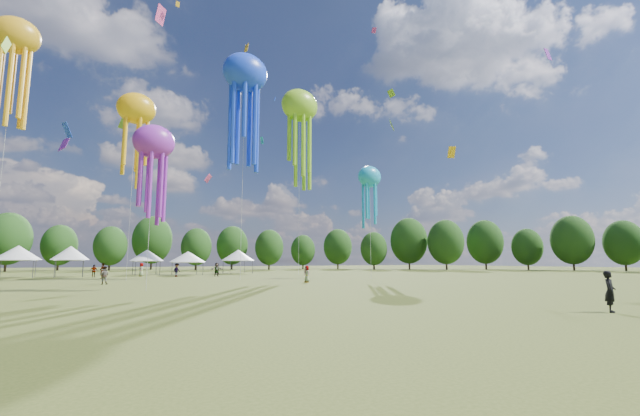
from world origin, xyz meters
TOP-DOWN VIEW (x-y plane):
  - ground at (0.00, 0.00)m, footprint 300.00×300.00m
  - observer_main at (8.14, -1.60)m, footprint 0.75×0.66m
  - spectator_near at (-9.02, 32.64)m, footprint 0.97×0.88m
  - spectators_far at (1.67, 47.28)m, footprint 18.92×29.56m
  - festival_tents at (-2.62, 55.80)m, footprint 36.07×9.96m
  - show_kites at (6.55, 38.77)m, footprint 40.83×27.40m
  - small_kites at (-0.72, 42.49)m, footprint 79.04×55.43m
  - treeline at (-3.87, 62.51)m, footprint 201.57×95.24m

SIDE VIEW (x-z plane):
  - ground at x=0.00m, z-range 0.00..0.00m
  - spectator_near at x=-9.02m, z-range 0.00..1.64m
  - observer_main at x=8.14m, z-range 0.00..1.74m
  - spectators_far at x=1.67m, z-range -0.04..1.86m
  - festival_tents at x=-2.62m, z-range 0.96..5.13m
  - treeline at x=-3.87m, z-range -0.17..13.26m
  - show_kites at x=6.55m, z-range 6.18..36.00m
  - small_kites at x=-0.72m, z-range 7.44..52.01m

